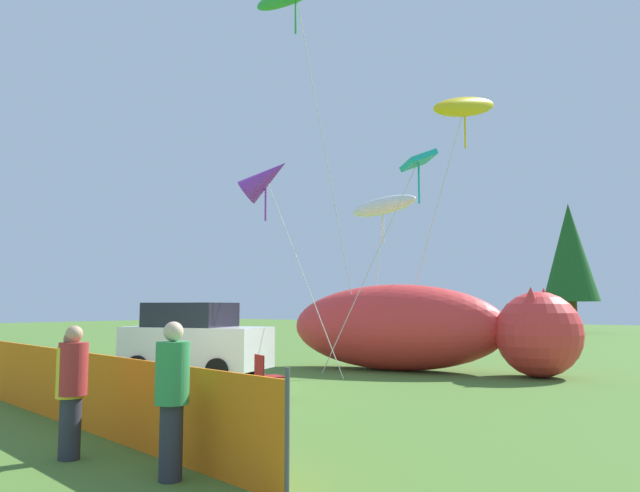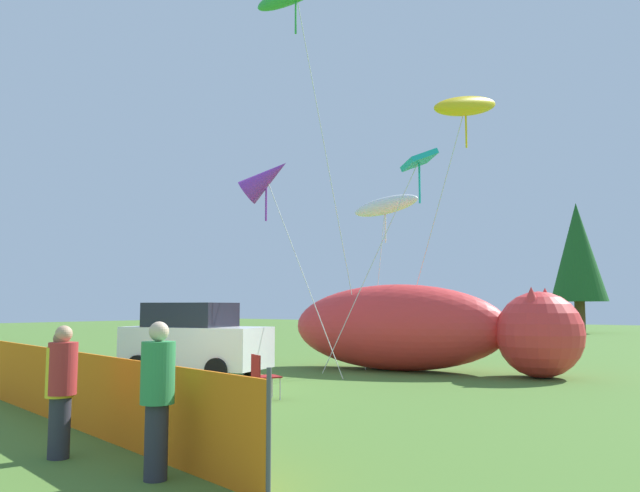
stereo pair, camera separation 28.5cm
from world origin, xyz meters
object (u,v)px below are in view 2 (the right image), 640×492
(spectator_in_grey_shirt, at_px, (157,393))
(kite_yellow_hero, at_px, (465,107))
(spectator_in_blue_shirt, at_px, (62,385))
(kite_purple_delta, at_px, (266,178))
(kite_white_ghost, at_px, (385,206))
(kite_teal_diamond, at_px, (418,164))
(folding_chair, at_px, (262,373))
(inflatable_cat, at_px, (421,331))
(spectator_in_white_shirt, at_px, (60,388))
(parked_car, at_px, (195,340))

(spectator_in_grey_shirt, bearing_deg, kite_yellow_hero, 98.31)
(spectator_in_blue_shirt, xyz_separation_m, kite_purple_delta, (-4.85, 9.24, 4.81))
(kite_white_ghost, relative_size, kite_teal_diamond, 0.90)
(folding_chair, xyz_separation_m, inflatable_cat, (0.04, 6.90, 0.64))
(kite_purple_delta, bearing_deg, spectator_in_white_shirt, -62.48)
(folding_chair, distance_m, kite_teal_diamond, 8.65)
(folding_chair, bearing_deg, kite_teal_diamond, 25.13)
(inflatable_cat, height_order, spectator_in_grey_shirt, inflatable_cat)
(inflatable_cat, bearing_deg, kite_white_ghost, 130.58)
(folding_chair, bearing_deg, kite_yellow_hero, 17.97)
(inflatable_cat, bearing_deg, parked_car, -139.54)
(spectator_in_grey_shirt, bearing_deg, kite_purple_delta, 125.91)
(spectator_in_grey_shirt, xyz_separation_m, kite_yellow_hero, (-1.89, 12.92, 7.03))
(kite_white_ghost, xyz_separation_m, kite_teal_diamond, (2.63, -2.48, 0.70))
(parked_car, height_order, kite_white_ghost, kite_white_ghost)
(inflatable_cat, relative_size, spectator_in_white_shirt, 5.48)
(spectator_in_blue_shirt, height_order, kite_yellow_hero, kite_yellow_hero)
(inflatable_cat, bearing_deg, spectator_in_grey_shirt, -84.19)
(folding_chair, xyz_separation_m, kite_teal_diamond, (0.16, 6.61, 5.58))
(kite_purple_delta, bearing_deg, folding_chair, -48.64)
(parked_car, bearing_deg, kite_teal_diamond, 31.32)
(kite_white_ghost, bearing_deg, folding_chair, -74.81)
(inflatable_cat, bearing_deg, spectator_in_white_shirt, -92.54)
(inflatable_cat, height_order, spectator_in_blue_shirt, inflatable_cat)
(spectator_in_blue_shirt, xyz_separation_m, kite_yellow_hero, (-0.12, 13.03, 7.07))
(kite_yellow_hero, bearing_deg, kite_white_ghost, 160.77)
(folding_chair, height_order, spectator_in_white_shirt, spectator_in_white_shirt)
(spectator_in_blue_shirt, bearing_deg, kite_purple_delta, 117.70)
(kite_yellow_hero, bearing_deg, spectator_in_white_shirt, -89.59)
(folding_chair, bearing_deg, spectator_in_blue_shirt, -139.43)
(folding_chair, height_order, kite_purple_delta, kite_purple_delta)
(spectator_in_grey_shirt, relative_size, kite_purple_delta, 0.27)
(folding_chair, xyz_separation_m, kite_purple_delta, (-3.55, 4.03, 5.18))
(spectator_in_white_shirt, distance_m, spectator_in_grey_shirt, 1.80)
(folding_chair, relative_size, spectator_in_blue_shirt, 0.55)
(parked_car, height_order, spectator_in_grey_shirt, parked_car)
(spectator_in_white_shirt, bearing_deg, spectator_in_grey_shirt, 3.65)
(kite_purple_delta, bearing_deg, kite_teal_diamond, 34.81)
(spectator_in_blue_shirt, bearing_deg, spectator_in_white_shirt, -164.30)
(parked_car, height_order, kite_teal_diamond, kite_teal_diamond)
(kite_teal_diamond, bearing_deg, kite_yellow_hero, 50.00)
(folding_chair, distance_m, kite_white_ghost, 10.61)
(kite_purple_delta, bearing_deg, inflatable_cat, 38.67)
(parked_car, xyz_separation_m, spectator_in_grey_shirt, (7.33, -7.09, -0.03))
(spectator_in_white_shirt, bearing_deg, kite_yellow_hero, 90.41)
(kite_white_ghost, bearing_deg, inflatable_cat, -41.09)
(kite_white_ghost, xyz_separation_m, kite_yellow_hero, (3.65, -1.27, 2.56))
(spectator_in_grey_shirt, distance_m, kite_yellow_hero, 14.83)
(parked_car, distance_m, kite_purple_delta, 5.21)
(spectator_in_blue_shirt, relative_size, kite_yellow_hero, 0.19)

